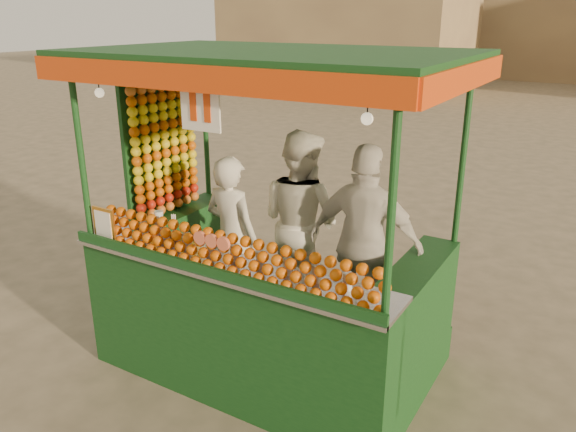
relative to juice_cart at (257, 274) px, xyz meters
The scene contains 7 objects.
ground 1.04m from the juice_cart, ahead, with size 90.00×90.00×0.00m, color brown.
building_left 21.83m from the juice_cart, 113.17° to the left, with size 10.00×6.00×6.00m, color #A2875C.
building_center 30.13m from the juice_cart, 92.96° to the left, with size 14.00×7.00×7.00m, color #A2875C.
juice_cart is the anchor object (origin of this frame).
vendor_left 0.55m from the juice_cart, 151.27° to the left, with size 0.60×0.41×1.58m.
vendor_middle 0.77m from the juice_cart, 86.49° to the left, with size 1.00×0.85×1.80m.
vendor_right 1.00m from the juice_cart, 32.61° to the left, with size 1.07×0.50×1.79m.
Camera 1 is at (2.15, -3.78, 3.14)m, focal length 35.26 mm.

